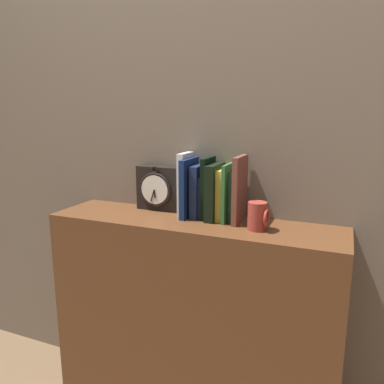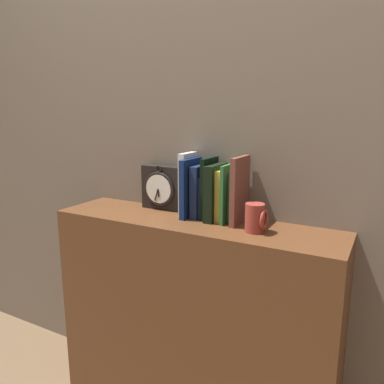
{
  "view_description": "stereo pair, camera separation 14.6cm",
  "coord_description": "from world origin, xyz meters",
  "px_view_note": "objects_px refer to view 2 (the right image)",
  "views": [
    {
      "loc": [
        0.55,
        -1.32,
        1.32
      ],
      "look_at": [
        0.0,
        0.0,
        1.01
      ],
      "focal_mm": 35.0,
      "sensor_mm": 36.0,
      "label": 1
    },
    {
      "loc": [
        0.68,
        -1.25,
        1.32
      ],
      "look_at": [
        0.0,
        0.0,
        1.01
      ],
      "focal_mm": 35.0,
      "sensor_mm": 36.0,
      "label": 2
    }
  ],
  "objects_px": {
    "book_slot2_navy": "(199,191)",
    "book_slot8_green": "(236,197)",
    "book_slot3_navy": "(206,196)",
    "clock": "(163,188)",
    "book_slot4_black": "(209,188)",
    "book_slot0_white": "(188,184)",
    "book_slot9_brown": "(240,190)",
    "mug": "(256,218)",
    "book_slot5_black": "(216,192)",
    "book_slot6_yellow": "(224,195)",
    "book_slot7_green": "(229,193)",
    "book_slot1_navy": "(191,188)"
  },
  "relations": [
    {
      "from": "book_slot4_black",
      "to": "book_slot6_yellow",
      "type": "relative_size",
      "value": 1.21
    },
    {
      "from": "book_slot8_green",
      "to": "clock",
      "type": "bearing_deg",
      "value": 176.71
    },
    {
      "from": "clock",
      "to": "book_slot5_black",
      "type": "relative_size",
      "value": 0.9
    },
    {
      "from": "clock",
      "to": "mug",
      "type": "height_order",
      "value": "clock"
    },
    {
      "from": "book_slot7_green",
      "to": "book_slot8_green",
      "type": "relative_size",
      "value": 1.17
    },
    {
      "from": "book_slot3_navy",
      "to": "book_slot6_yellow",
      "type": "xyz_separation_m",
      "value": [
        0.08,
        -0.0,
        0.02
      ]
    },
    {
      "from": "clock",
      "to": "book_slot7_green",
      "type": "xyz_separation_m",
      "value": [
        0.33,
        -0.04,
        0.02
      ]
    },
    {
      "from": "book_slot5_black",
      "to": "book_slot7_green",
      "type": "distance_m",
      "value": 0.06
    },
    {
      "from": "book_slot2_navy",
      "to": "book_slot7_green",
      "type": "bearing_deg",
      "value": -3.62
    },
    {
      "from": "book_slot6_yellow",
      "to": "book_slot7_green",
      "type": "relative_size",
      "value": 0.89
    },
    {
      "from": "book_slot6_yellow",
      "to": "book_slot8_green",
      "type": "bearing_deg",
      "value": 10.91
    },
    {
      "from": "book_slot3_navy",
      "to": "clock",
      "type": "bearing_deg",
      "value": 173.46
    },
    {
      "from": "book_slot4_black",
      "to": "book_slot8_green",
      "type": "distance_m",
      "value": 0.11
    },
    {
      "from": "book_slot1_navy",
      "to": "book_slot0_white",
      "type": "bearing_deg",
      "value": 141.15
    },
    {
      "from": "clock",
      "to": "book_slot2_navy",
      "type": "distance_m",
      "value": 0.2
    },
    {
      "from": "clock",
      "to": "book_slot4_black",
      "type": "bearing_deg",
      "value": -7.13
    },
    {
      "from": "mug",
      "to": "book_slot4_black",
      "type": "bearing_deg",
      "value": 158.54
    },
    {
      "from": "book_slot1_navy",
      "to": "book_slot7_green",
      "type": "xyz_separation_m",
      "value": [
        0.17,
        0.0,
        -0.01
      ]
    },
    {
      "from": "book_slot3_navy",
      "to": "book_slot4_black",
      "type": "height_order",
      "value": "book_slot4_black"
    },
    {
      "from": "book_slot5_black",
      "to": "book_slot4_black",
      "type": "bearing_deg",
      "value": 162.5
    },
    {
      "from": "book_slot0_white",
      "to": "book_slot9_brown",
      "type": "bearing_deg",
      "value": -4.65
    },
    {
      "from": "book_slot1_navy",
      "to": "book_slot5_black",
      "type": "height_order",
      "value": "book_slot1_navy"
    },
    {
      "from": "book_slot4_black",
      "to": "mug",
      "type": "xyz_separation_m",
      "value": [
        0.23,
        -0.09,
        -0.07
      ]
    },
    {
      "from": "book_slot8_green",
      "to": "mug",
      "type": "distance_m",
      "value": 0.16
    },
    {
      "from": "book_slot3_navy",
      "to": "mug",
      "type": "distance_m",
      "value": 0.27
    },
    {
      "from": "book_slot2_navy",
      "to": "book_slot9_brown",
      "type": "relative_size",
      "value": 0.82
    },
    {
      "from": "book_slot0_white",
      "to": "book_slot9_brown",
      "type": "height_order",
      "value": "same"
    },
    {
      "from": "book_slot5_black",
      "to": "book_slot6_yellow",
      "type": "relative_size",
      "value": 1.09
    },
    {
      "from": "book_slot9_brown",
      "to": "mug",
      "type": "bearing_deg",
      "value": -39.73
    },
    {
      "from": "clock",
      "to": "book_slot5_black",
      "type": "distance_m",
      "value": 0.28
    },
    {
      "from": "book_slot8_green",
      "to": "book_slot9_brown",
      "type": "bearing_deg",
      "value": -43.01
    },
    {
      "from": "book_slot0_white",
      "to": "book_slot9_brown",
      "type": "relative_size",
      "value": 1.0
    },
    {
      "from": "book_slot7_green",
      "to": "book_slot8_green",
      "type": "distance_m",
      "value": 0.03
    },
    {
      "from": "book_slot0_white",
      "to": "book_slot6_yellow",
      "type": "relative_size",
      "value": 1.28
    },
    {
      "from": "book_slot0_white",
      "to": "clock",
      "type": "bearing_deg",
      "value": 170.54
    },
    {
      "from": "book_slot0_white",
      "to": "book_slot8_green",
      "type": "xyz_separation_m",
      "value": [
        0.21,
        0.0,
        -0.03
      ]
    },
    {
      "from": "book_slot1_navy",
      "to": "clock",
      "type": "bearing_deg",
      "value": 165.24
    },
    {
      "from": "clock",
      "to": "book_slot4_black",
      "type": "xyz_separation_m",
      "value": [
        0.24,
        -0.03,
        0.03
      ]
    },
    {
      "from": "book_slot1_navy",
      "to": "book_slot9_brown",
      "type": "xyz_separation_m",
      "value": [
        0.21,
        0.0,
        0.01
      ]
    },
    {
      "from": "book_slot4_black",
      "to": "book_slot6_yellow",
      "type": "distance_m",
      "value": 0.07
    },
    {
      "from": "book_slot5_black",
      "to": "book_slot2_navy",
      "type": "bearing_deg",
      "value": 172.63
    },
    {
      "from": "book_slot4_black",
      "to": "book_slot3_navy",
      "type": "bearing_deg",
      "value": 165.42
    },
    {
      "from": "book_slot2_navy",
      "to": "book_slot8_green",
      "type": "height_order",
      "value": "book_slot2_navy"
    },
    {
      "from": "clock",
      "to": "book_slot2_navy",
      "type": "bearing_deg",
      "value": -8.82
    },
    {
      "from": "book_slot2_navy",
      "to": "book_slot5_black",
      "type": "xyz_separation_m",
      "value": [
        0.08,
        -0.01,
        0.0
      ]
    },
    {
      "from": "book_slot8_green",
      "to": "book_slot6_yellow",
      "type": "bearing_deg",
      "value": -169.09
    },
    {
      "from": "book_slot3_navy",
      "to": "book_slot7_green",
      "type": "height_order",
      "value": "book_slot7_green"
    },
    {
      "from": "clock",
      "to": "book_slot6_yellow",
      "type": "relative_size",
      "value": 0.98
    },
    {
      "from": "book_slot2_navy",
      "to": "mug",
      "type": "bearing_deg",
      "value": -18.16
    },
    {
      "from": "book_slot3_navy",
      "to": "mug",
      "type": "xyz_separation_m",
      "value": [
        0.25,
        -0.09,
        -0.03
      ]
    }
  ]
}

